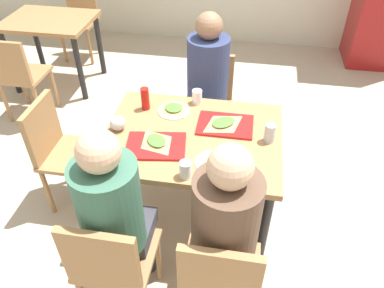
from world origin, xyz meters
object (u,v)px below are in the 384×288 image
at_px(chair_near_right, 220,279).
at_px(chair_left_end, 60,147).
at_px(person_far_side, 207,81).
at_px(plastic_cup_b, 186,169).
at_px(person_in_brown_jacket, 225,225).
at_px(background_table, 51,31).
at_px(chair_far_side, 209,98).
at_px(pizza_slice_a, 156,141).
at_px(condiment_bottle, 145,99).
at_px(tray_red_near, 156,146).
at_px(pizza_slice_b, 223,123).
at_px(soda_can, 270,133).
at_px(foil_bundle, 118,123).
at_px(main_table, 192,147).
at_px(paper_plate_near_edge, 214,163).
at_px(plastic_cup_a, 197,97).
at_px(background_chair_near, 18,73).
at_px(person_in_red, 114,210).
at_px(background_chair_far, 80,16).
at_px(tray_red_far, 225,125).
at_px(chair_near_left, 112,262).
at_px(paper_plate_center, 174,111).
at_px(pizza_slice_c, 174,108).

bearing_deg(chair_near_right, chair_left_end, 146.21).
bearing_deg(person_far_side, plastic_cup_b, -88.47).
xyz_separation_m(person_in_brown_jacket, background_table, (-2.09, 2.36, -0.14)).
xyz_separation_m(chair_far_side, plastic_cup_b, (0.03, -1.19, 0.29)).
bearing_deg(pizza_slice_a, condiment_bottle, 114.34).
height_order(person_far_side, tray_red_near, person_far_side).
xyz_separation_m(pizza_slice_b, soda_can, (0.29, -0.10, 0.04)).
bearing_deg(foil_bundle, background_table, 127.97).
relative_size(main_table, paper_plate_near_edge, 5.12).
xyz_separation_m(main_table, pizza_slice_a, (-0.20, -0.13, 0.12)).
bearing_deg(foil_bundle, plastic_cup_a, 41.22).
xyz_separation_m(pizza_slice_a, background_chair_near, (-1.61, 1.07, -0.26)).
xyz_separation_m(person_in_red, condiment_bottle, (-0.08, 0.92, 0.07)).
bearing_deg(chair_left_end, background_chair_far, 109.61).
distance_m(plastic_cup_b, background_chair_far, 3.35).
xyz_separation_m(person_in_red, plastic_cup_a, (0.25, 1.05, 0.04)).
distance_m(main_table, chair_near_right, 0.88).
height_order(main_table, foil_bundle, foil_bundle).
xyz_separation_m(tray_red_far, condiment_bottle, (-0.56, 0.11, 0.07)).
distance_m(pizza_slice_a, background_table, 2.42).
xyz_separation_m(plastic_cup_b, soda_can, (0.45, 0.39, 0.01)).
distance_m(person_far_side, plastic_cup_a, 0.31).
xyz_separation_m(chair_far_side, tray_red_far, (0.20, -0.69, 0.25)).
relative_size(pizza_slice_a, pizza_slice_b, 0.93).
bearing_deg(background_chair_near, tray_red_near, -34.33).
xyz_separation_m(chair_left_end, tray_red_far, (1.14, 0.13, 0.25)).
xyz_separation_m(chair_near_left, condiment_bottle, (-0.08, 1.06, 0.32)).
height_order(paper_plate_center, background_chair_far, background_chair_far).
relative_size(plastic_cup_a, background_table, 0.11).
bearing_deg(person_far_side, plastic_cup_a, -95.21).
height_order(chair_near_right, pizza_slice_c, chair_near_right).
bearing_deg(chair_far_side, plastic_cup_b, -88.65).
height_order(pizza_slice_a, condiment_bottle, condiment_bottle).
height_order(paper_plate_near_edge, pizza_slice_b, pizza_slice_b).
bearing_deg(tray_red_far, paper_plate_center, 163.32).
bearing_deg(chair_near_right, pizza_slice_a, 124.73).
relative_size(chair_near_right, plastic_cup_a, 8.64).
bearing_deg(person_in_brown_jacket, background_chair_near, 142.07).
xyz_separation_m(chair_far_side, paper_plate_center, (-0.17, -0.58, 0.24)).
height_order(paper_plate_center, foil_bundle, foil_bundle).
distance_m(paper_plate_near_edge, pizza_slice_b, 0.37).
bearing_deg(person_in_brown_jacket, paper_plate_center, 116.02).
height_order(main_table, condiment_bottle, condiment_bottle).
bearing_deg(tray_red_near, pizza_slice_a, 92.66).
bearing_deg(background_chair_far, pizza_slice_a, -57.68).
bearing_deg(background_table, foil_bundle, -52.03).
xyz_separation_m(condiment_bottle, background_chair_near, (-1.44, 0.70, -0.32)).
distance_m(paper_plate_center, pizza_slice_c, 0.02).
height_order(chair_near_left, background_chair_far, same).
bearing_deg(pizza_slice_a, background_chair_near, 146.23).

